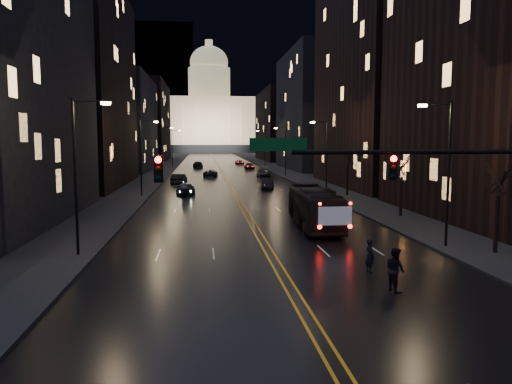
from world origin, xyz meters
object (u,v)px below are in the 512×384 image
object	(u,v)px
pedestrian_a	(370,256)
pedestrian_b	(395,270)
bus	(314,208)
receding_car_a	(267,184)
traffic_signal	(450,180)
oncoming_car_b	(179,180)
oncoming_car_a	(186,189)

from	to	relation	value
pedestrian_a	pedestrian_b	distance (m)	3.13
bus	receding_car_a	distance (m)	28.86
traffic_signal	oncoming_car_b	xyz separation A→B (m)	(-13.25, 54.53, -4.26)
oncoming_car_a	pedestrian_b	size ratio (longest dim) A/B	2.36
oncoming_car_a	pedestrian_b	xyz separation A→B (m)	(10.45, -39.20, 0.19)
oncoming_car_a	receding_car_a	size ratio (longest dim) A/B	1.00
traffic_signal	pedestrian_b	world-z (taller)	traffic_signal
traffic_signal	oncoming_car_a	size ratio (longest dim) A/B	3.74
bus	pedestrian_a	size ratio (longest dim) A/B	6.36
pedestrian_b	oncoming_car_b	bearing A→B (deg)	-0.71
oncoming_car_b	receding_car_a	size ratio (longest dim) A/B	1.11
oncoming_car_b	pedestrian_b	distance (m)	53.96
oncoming_car_a	traffic_signal	bearing A→B (deg)	112.28
bus	pedestrian_b	world-z (taller)	bus
bus	pedestrian_b	size ratio (longest dim) A/B	5.56
oncoming_car_a	oncoming_car_b	xyz separation A→B (m)	(-1.41, 13.45, 0.06)
traffic_signal	pedestrian_b	bearing A→B (deg)	126.31
bus	oncoming_car_a	bearing A→B (deg)	117.19
traffic_signal	pedestrian_b	distance (m)	4.74
traffic_signal	bus	bearing A→B (deg)	94.27
oncoming_car_b	traffic_signal	bearing A→B (deg)	108.92
bus	traffic_signal	bearing A→B (deg)	-83.07
oncoming_car_a	oncoming_car_b	bearing A→B (deg)	-77.82
bus	pedestrian_b	xyz separation A→B (m)	(-0.03, -16.23, -0.54)
pedestrian_a	pedestrian_b	size ratio (longest dim) A/B	0.87
bus	pedestrian_a	distance (m)	13.12
traffic_signal	oncoming_car_b	bearing A→B (deg)	103.65
receding_car_a	pedestrian_b	distance (m)	45.08
traffic_signal	pedestrian_a	bearing A→B (deg)	106.32
receding_car_a	pedestrian_b	size ratio (longest dim) A/B	2.35
oncoming_car_b	pedestrian_a	distance (m)	50.90
receding_car_a	pedestrian_a	xyz separation A→B (m)	(-0.18, -41.96, 0.10)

